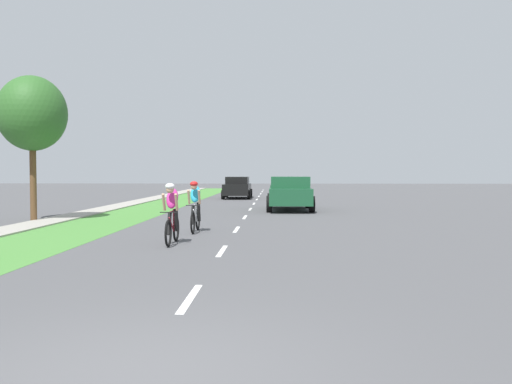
# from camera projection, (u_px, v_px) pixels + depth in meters

# --- Properties ---
(ground_plane) EXTENTS (120.00, 120.00, 0.00)m
(ground_plane) POSITION_uv_depth(u_px,v_px,m) (249.00, 212.00, 24.79)
(ground_plane) COLOR #4C4C4F
(grass_verge) EXTENTS (2.86, 70.00, 0.01)m
(grass_verge) POSITION_uv_depth(u_px,v_px,m) (141.00, 211.00, 24.98)
(grass_verge) COLOR #478438
(grass_verge) RESTS_ON ground_plane
(sidewalk_concrete) EXTENTS (1.32, 70.00, 0.10)m
(sidewalk_concrete) POSITION_uv_depth(u_px,v_px,m) (97.00, 211.00, 25.05)
(sidewalk_concrete) COLOR #9E998E
(sidewalk_concrete) RESTS_ON ground_plane
(lane_markings_center) EXTENTS (0.12, 53.13, 0.01)m
(lane_markings_center) POSITION_uv_depth(u_px,v_px,m) (252.00, 206.00, 28.78)
(lane_markings_center) COLOR white
(lane_markings_center) RESTS_ON ground_plane
(cyclist_lead) EXTENTS (0.42, 1.72, 1.58)m
(cyclist_lead) POSITION_uv_depth(u_px,v_px,m) (172.00, 213.00, 13.62)
(cyclist_lead) COLOR black
(cyclist_lead) RESTS_ON ground_plane
(cyclist_trailing) EXTENTS (0.42, 1.72, 1.58)m
(cyclist_trailing) POSITION_uv_depth(u_px,v_px,m) (195.00, 206.00, 16.38)
(cyclist_trailing) COLOR black
(cyclist_trailing) RESTS_ON ground_plane
(pickup_dark_green) EXTENTS (2.22, 5.10, 1.64)m
(pickup_dark_green) POSITION_uv_depth(u_px,v_px,m) (290.00, 193.00, 25.76)
(pickup_dark_green) COLOR #194C2D
(pickup_dark_green) RESTS_ON ground_plane
(sedan_black) EXTENTS (1.98, 4.30, 1.52)m
(sedan_black) POSITION_uv_depth(u_px,v_px,m) (237.00, 187.00, 37.34)
(sedan_black) COLOR black
(sedan_black) RESTS_ON ground_plane
(street_tree_near) EXTENTS (2.56, 2.56, 5.48)m
(street_tree_near) POSITION_uv_depth(u_px,v_px,m) (32.00, 114.00, 19.92)
(street_tree_near) COLOR brown
(street_tree_near) RESTS_ON ground_plane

